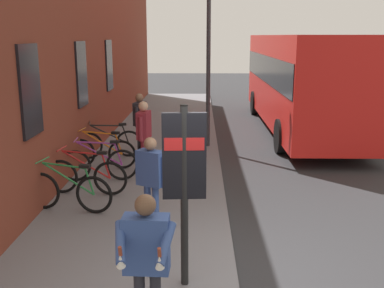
# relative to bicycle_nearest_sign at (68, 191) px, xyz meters

# --- Properties ---
(ground) EXTENTS (60.00, 60.00, 0.00)m
(ground) POSITION_rel_bicycle_nearest_sign_xyz_m (3.85, -3.98, -0.51)
(ground) COLOR #2D2D30
(sidewalk_pavement) EXTENTS (24.00, 3.50, 0.12)m
(sidewalk_pavement) POSITION_rel_bicycle_nearest_sign_xyz_m (5.85, -1.23, -0.45)
(sidewalk_pavement) COLOR slate
(sidewalk_pavement) RESTS_ON ground
(station_facade) EXTENTS (22.00, 0.65, 8.19)m
(station_facade) POSITION_rel_bicycle_nearest_sign_xyz_m (6.84, 0.82, 3.58)
(station_facade) COLOR brown
(station_facade) RESTS_ON ground
(bicycle_nearest_sign) EXTENTS (0.53, 1.75, 0.97)m
(bicycle_nearest_sign) POSITION_rel_bicycle_nearest_sign_xyz_m (0.00, 0.00, 0.00)
(bicycle_nearest_sign) COLOR black
(bicycle_nearest_sign) RESTS_ON sidewalk_pavement
(bicycle_beside_lamp) EXTENTS (0.48, 1.77, 0.97)m
(bicycle_beside_lamp) POSITION_rel_bicycle_nearest_sign_xyz_m (0.95, -0.10, 0.00)
(bicycle_beside_lamp) COLOR black
(bicycle_beside_lamp) RESTS_ON sidewalk_pavement
(bicycle_under_window) EXTENTS (0.48, 1.77, 0.97)m
(bicycle_under_window) POSITION_rel_bicycle_nearest_sign_xyz_m (1.86, -0.17, 0.00)
(bicycle_under_window) COLOR black
(bicycle_under_window) RESTS_ON sidewalk_pavement
(bicycle_mid_rack) EXTENTS (0.48, 1.76, 0.97)m
(bicycle_mid_rack) POSITION_rel_bicycle_nearest_sign_xyz_m (2.90, -0.02, 0.00)
(bicycle_mid_rack) COLOR black
(bicycle_mid_rack) RESTS_ON sidewalk_pavement
(bicycle_far_end) EXTENTS (0.59, 1.73, 0.97)m
(bicycle_far_end) POSITION_rel_bicycle_nearest_sign_xyz_m (3.87, -0.01, 0.00)
(bicycle_far_end) COLOR black
(bicycle_far_end) RESTS_ON sidewalk_pavement
(transit_info_sign) EXTENTS (0.12, 0.55, 2.40)m
(transit_info_sign) POSITION_rel_bicycle_nearest_sign_xyz_m (-2.54, -2.26, 1.21)
(transit_info_sign) COLOR black
(transit_info_sign) RESTS_ON sidewalk_pavement
(city_bus) EXTENTS (10.50, 2.67, 3.35)m
(city_bus) POSITION_rel_bicycle_nearest_sign_xyz_m (8.27, -5.98, 1.41)
(city_bus) COLOR red
(city_bus) RESTS_ON ground
(pedestrian_crossing_street) EXTENTS (0.63, 0.33, 1.69)m
(pedestrian_crossing_street) POSITION_rel_bicycle_nearest_sign_xyz_m (4.27, -0.80, 0.64)
(pedestrian_crossing_street) COLOR #26262D
(pedestrian_crossing_street) RESTS_ON sidewalk_pavement
(pedestrian_by_facade) EXTENTS (0.65, 0.31, 1.73)m
(pedestrian_by_facade) POSITION_rel_bicycle_nearest_sign_xyz_m (2.50, -1.13, 0.66)
(pedestrian_by_facade) COLOR maroon
(pedestrian_by_facade) RESTS_ON sidewalk_pavement
(pedestrian_near_bus) EXTENTS (0.42, 0.55, 1.60)m
(pedestrian_near_bus) POSITION_rel_bicycle_nearest_sign_xyz_m (-0.79, -1.64, 0.59)
(pedestrian_near_bus) COLOR #334C8C
(pedestrian_near_bus) RESTS_ON sidewalk_pavement
(tourist_with_hotdogs) EXTENTS (0.57, 0.64, 1.66)m
(tourist_with_hotdogs) POSITION_rel_bicycle_nearest_sign_xyz_m (-3.71, -1.90, 0.64)
(tourist_with_hotdogs) COLOR #26262D
(tourist_with_hotdogs) RESTS_ON sidewalk_pavement
(street_lamp) EXTENTS (0.28, 0.28, 5.28)m
(street_lamp) POSITION_rel_bicycle_nearest_sign_xyz_m (5.29, -2.68, 2.73)
(street_lamp) COLOR #333338
(street_lamp) RESTS_ON sidewalk_pavement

